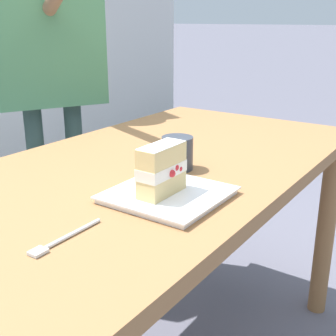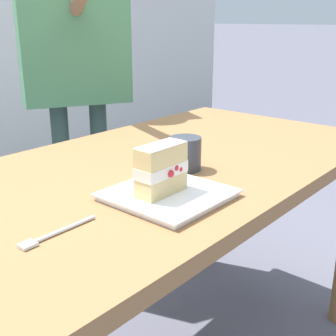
{
  "view_description": "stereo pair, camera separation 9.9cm",
  "coord_description": "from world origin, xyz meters",
  "px_view_note": "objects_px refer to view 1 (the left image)",
  "views": [
    {
      "loc": [
        0.96,
        0.72,
        1.15
      ],
      "look_at": [
        0.19,
        0.19,
        0.84
      ],
      "focal_mm": 47.89,
      "sensor_mm": 36.0,
      "label": 1
    },
    {
      "loc": [
        0.9,
        0.8,
        1.15
      ],
      "look_at": [
        0.19,
        0.19,
        0.84
      ],
      "focal_mm": 47.89,
      "sensor_mm": 36.0,
      "label": 2
    }
  ],
  "objects_px": {
    "cake_slice": "(162,170)",
    "diner_person": "(47,40)",
    "dessert_plate": "(168,195)",
    "coffee_cup": "(178,152)",
    "patio_table": "(150,198)",
    "dessert_fork": "(63,239)"
  },
  "relations": [
    {
      "from": "coffee_cup",
      "to": "diner_person",
      "type": "distance_m",
      "value": 0.91
    },
    {
      "from": "dessert_plate",
      "to": "diner_person",
      "type": "bearing_deg",
      "value": -117.56
    },
    {
      "from": "cake_slice",
      "to": "coffee_cup",
      "type": "height_order",
      "value": "cake_slice"
    },
    {
      "from": "patio_table",
      "to": "diner_person",
      "type": "bearing_deg",
      "value": -111.96
    },
    {
      "from": "dessert_plate",
      "to": "coffee_cup",
      "type": "height_order",
      "value": "coffee_cup"
    },
    {
      "from": "patio_table",
      "to": "coffee_cup",
      "type": "distance_m",
      "value": 0.18
    },
    {
      "from": "dessert_plate",
      "to": "coffee_cup",
      "type": "relative_size",
      "value": 2.74
    },
    {
      "from": "patio_table",
      "to": "cake_slice",
      "type": "xyz_separation_m",
      "value": [
        0.2,
        0.18,
        0.18
      ]
    },
    {
      "from": "coffee_cup",
      "to": "diner_person",
      "type": "height_order",
      "value": "diner_person"
    },
    {
      "from": "patio_table",
      "to": "dessert_plate",
      "type": "bearing_deg",
      "value": 45.62
    },
    {
      "from": "cake_slice",
      "to": "dessert_fork",
      "type": "bearing_deg",
      "value": -8.16
    },
    {
      "from": "diner_person",
      "to": "dessert_plate",
      "type": "bearing_deg",
      "value": 62.44
    },
    {
      "from": "cake_slice",
      "to": "coffee_cup",
      "type": "bearing_deg",
      "value": -155.83
    },
    {
      "from": "dessert_plate",
      "to": "cake_slice",
      "type": "bearing_deg",
      "value": -16.76
    },
    {
      "from": "diner_person",
      "to": "cake_slice",
      "type": "bearing_deg",
      "value": 61.48
    },
    {
      "from": "cake_slice",
      "to": "diner_person",
      "type": "height_order",
      "value": "diner_person"
    },
    {
      "from": "dessert_plate",
      "to": "diner_person",
      "type": "distance_m",
      "value": 1.08
    },
    {
      "from": "cake_slice",
      "to": "diner_person",
      "type": "xyz_separation_m",
      "value": [
        -0.5,
        -0.91,
        0.23
      ]
    },
    {
      "from": "patio_table",
      "to": "dessert_fork",
      "type": "relative_size",
      "value": 8.9
    },
    {
      "from": "cake_slice",
      "to": "dessert_plate",
      "type": "bearing_deg",
      "value": 163.24
    },
    {
      "from": "cake_slice",
      "to": "diner_person",
      "type": "bearing_deg",
      "value": -118.52
    },
    {
      "from": "dessert_plate",
      "to": "dessert_fork",
      "type": "xyz_separation_m",
      "value": [
        0.28,
        -0.04,
        -0.0
      ]
    }
  ]
}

